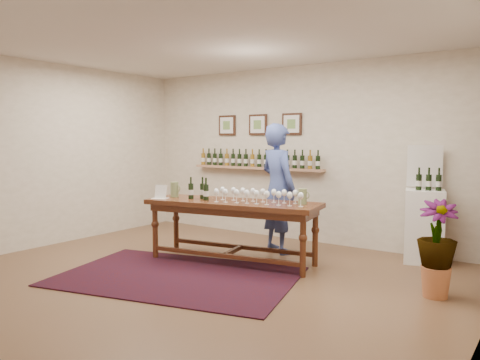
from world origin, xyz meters
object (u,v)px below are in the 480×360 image
Objects in this scene: display_pedestal at (424,226)px; person at (278,188)px; potted_plant at (437,249)px; tasting_table at (233,210)px.

display_pedestal is 2.03m from person.
display_pedestal is 1.11× the size of potted_plant.
potted_plant is at bearing -71.68° from display_pedestal.
potted_plant is at bearing -174.48° from person.
person is at bearing -161.44° from display_pedestal.
person reaches higher than potted_plant.
person reaches higher than tasting_table.
tasting_table is at bearing 99.65° from person.
tasting_table is 2.55m from potted_plant.
tasting_table is at bearing -144.82° from display_pedestal.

